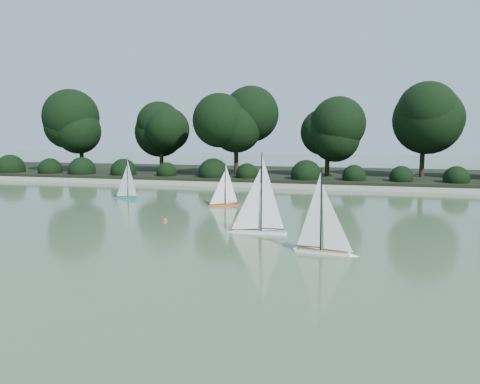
# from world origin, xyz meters

# --- Properties ---
(ground) EXTENTS (80.00, 80.00, 0.00)m
(ground) POSITION_xyz_m (0.00, 0.00, 0.00)
(ground) COLOR #385030
(ground) RESTS_ON ground
(pond_coping) EXTENTS (40.00, 0.35, 0.18)m
(pond_coping) POSITION_xyz_m (0.00, 9.00, 0.09)
(pond_coping) COLOR gray
(pond_coping) RESTS_ON ground
(far_bank) EXTENTS (40.00, 8.00, 0.30)m
(far_bank) POSITION_xyz_m (0.00, 13.00, 0.15)
(far_bank) COLOR black
(far_bank) RESTS_ON ground
(tree_line) EXTENTS (26.31, 3.93, 4.39)m
(tree_line) POSITION_xyz_m (1.23, 11.44, 2.64)
(tree_line) COLOR black
(tree_line) RESTS_ON ground
(shrub_hedge) EXTENTS (29.10, 1.10, 1.10)m
(shrub_hedge) POSITION_xyz_m (0.00, 9.90, 0.45)
(shrub_hedge) COLOR black
(shrub_hedge) RESTS_ON ground
(sailboat_white_a) EXTENTS (1.39, 0.28, 1.89)m
(sailboat_white_a) POSITION_xyz_m (0.11, 0.43, 0.30)
(sailboat_white_a) COLOR white
(sailboat_white_a) RESTS_ON ground
(sailboat_white_b) EXTENTS (1.23, 0.33, 1.67)m
(sailboat_white_b) POSITION_xyz_m (1.79, -0.95, 0.26)
(sailboat_white_b) COLOR white
(sailboat_white_b) RESTS_ON ground
(sailboat_orange) EXTENTS (0.97, 0.59, 1.40)m
(sailboat_orange) POSITION_xyz_m (-1.67, 4.00, 0.22)
(sailboat_orange) COLOR #CE5012
(sailboat_orange) RESTS_ON ground
(sailboat_teal) EXTENTS (1.08, 0.43, 1.48)m
(sailboat_teal) POSITION_xyz_m (-5.27, 4.76, 0.23)
(sailboat_teal) COLOR #0D9184
(sailboat_teal) RESTS_ON ground
(race_buoy) EXTENTS (0.14, 0.14, 0.14)m
(race_buoy) POSITION_xyz_m (-2.37, 1.33, 0.00)
(race_buoy) COLOR #F4350C
(race_buoy) RESTS_ON ground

